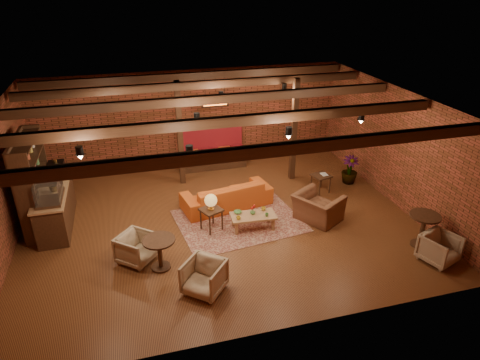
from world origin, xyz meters
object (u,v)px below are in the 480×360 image
object	(u,v)px
sofa	(227,195)
coffee_table	(253,216)
armchair_b	(204,276)
side_table_lamp	(211,203)
armchair_a	(136,247)
plant_tall	(353,143)
round_table_left	(159,249)
armchair_right	(318,203)
side_table_book	(321,176)
armchair_far	(440,247)
round_table_right	(423,225)

from	to	relation	value
sofa	coffee_table	xyz separation A→B (m)	(0.36, -1.30, -0.01)
coffee_table	armchair_b	world-z (taller)	armchair_b
side_table_lamp	armchair_a	distance (m)	2.12
side_table_lamp	plant_tall	size ratio (longest dim) A/B	0.38
round_table_left	armchair_right	xyz separation A→B (m)	(4.22, 0.97, -0.01)
side_table_book	armchair_b	bearing A→B (deg)	-140.49
round_table_left	side_table_book	distance (m)	5.56
armchair_right	plant_tall	world-z (taller)	plant_tall
armchair_far	round_table_right	bearing A→B (deg)	69.10
armchair_right	side_table_book	xyz separation A→B (m)	(0.78, 1.48, 0.01)
coffee_table	armchair_right	xyz separation A→B (m)	(1.77, -0.06, 0.15)
round_table_right	plant_tall	size ratio (longest dim) A/B	0.32
armchair_a	round_table_right	distance (m)	6.71
armchair_b	armchair_right	bearing A→B (deg)	70.76
coffee_table	armchair_far	distance (m)	4.40
coffee_table	armchair_far	bearing A→B (deg)	-33.79
plant_tall	armchair_a	bearing A→B (deg)	-160.25
armchair_a	round_table_right	xyz separation A→B (m)	(6.60, -1.17, 0.18)
coffee_table	side_table_book	distance (m)	2.92
armchair_b	round_table_right	world-z (taller)	round_table_right
side_table_lamp	plant_tall	world-z (taller)	plant_tall
armchair_far	plant_tall	bearing A→B (deg)	69.97
coffee_table	round_table_right	bearing A→B (deg)	-26.16
round_table_left	armchair_right	world-z (taller)	armchair_right
side_table_lamp	round_table_left	xyz separation A→B (m)	(-1.42, -1.25, -0.26)
sofa	armchair_a	world-z (taller)	armchair_a
armchair_right	armchair_b	bearing A→B (deg)	89.58
sofa	side_table_lamp	bearing A→B (deg)	48.14
sofa	round_table_left	bearing A→B (deg)	37.93
armchair_right	side_table_book	world-z (taller)	armchair_right
sofa	armchair_b	size ratio (longest dim) A/B	3.19
armchair_b	armchair_right	xyz separation A→B (m)	(3.43, 1.99, 0.11)
side_table_book	round_table_right	world-z (taller)	round_table_right
round_table_left	round_table_right	distance (m)	6.16
armchair_far	coffee_table	bearing A→B (deg)	126.35
armchair_far	side_table_lamp	bearing A→B (deg)	130.47
armchair_right	armchair_far	distance (m)	3.05
round_table_right	armchair_right	bearing A→B (deg)	137.41
coffee_table	armchair_right	world-z (taller)	armchair_right
side_table_lamp	plant_tall	bearing A→B (deg)	17.92
armchair_b	round_table_right	size ratio (longest dim) A/B	0.93
armchair_b	side_table_book	xyz separation A→B (m)	(4.21, 3.47, 0.12)
armchair_a	plant_tall	distance (m)	7.08
side_table_lamp	armchair_far	world-z (taller)	side_table_lamp
plant_tall	sofa	bearing A→B (deg)	-173.80
sofa	side_table_book	size ratio (longest dim) A/B	4.13
round_table_left	armchair_far	distance (m)	6.27
armchair_far	armchair_b	bearing A→B (deg)	155.84
armchair_a	round_table_left	bearing A→B (deg)	-88.15
armchair_a	plant_tall	size ratio (longest dim) A/B	0.29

